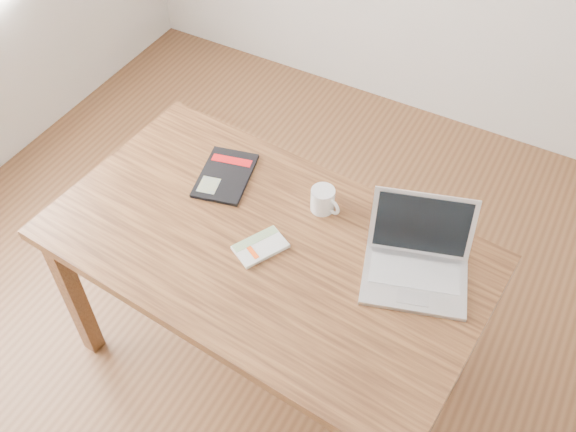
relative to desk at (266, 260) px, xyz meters
The scene contains 6 objects.
room 0.73m from the desk, 56.96° to the right, with size 4.04×4.04×2.70m.
desk is the anchor object (origin of this frame).
white_guidebook 0.10m from the desk, 99.12° to the right, with size 0.16×0.19×0.01m.
black_guidebook 0.35m from the desk, 144.93° to the left, with size 0.23×0.29×0.01m.
laptop 0.50m from the desk, 15.96° to the left, with size 0.39×0.37×0.22m.
coffee_mug 0.28m from the desk, 67.27° to the left, with size 0.11×0.08×0.09m.
Camera 1 is at (0.52, -0.94, 2.35)m, focal length 40.00 mm.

